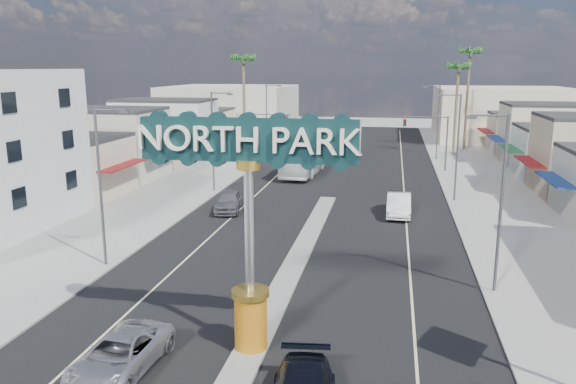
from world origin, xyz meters
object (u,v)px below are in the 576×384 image
at_px(palm_left_far, 243,64).
at_px(car_parked_left, 229,201).
at_px(suv_left, 120,355).
at_px(streetlight_r_far, 437,119).
at_px(streetlight_l_far, 268,116).
at_px(palm_right_far, 470,57).
at_px(streetlight_r_mid, 456,142).
at_px(traffic_signal_right, 430,132).
at_px(streetlight_l_near, 102,179).
at_px(traffic_signal_left, 263,129).
at_px(car_parked_right, 399,205).
at_px(streetlight_l_mid, 214,136).
at_px(palm_right_mid, 458,71).
at_px(city_bus, 306,157).
at_px(streetlight_r_near, 498,195).
at_px(gateway_sign, 249,208).

height_order(palm_left_far, car_parked_left, palm_left_far).
bearing_deg(suv_left, streetlight_r_far, 77.86).
distance_m(streetlight_l_far, palm_right_far, 28.29).
xyz_separation_m(streetlight_r_mid, palm_left_far, (-23.43, 20.00, 6.43)).
distance_m(streetlight_r_mid, palm_left_far, 31.47).
bearing_deg(streetlight_l_far, traffic_signal_right, -22.20).
height_order(streetlight_l_near, streetlight_l_far, same).
distance_m(traffic_signal_left, palm_left_far, 10.14).
bearing_deg(streetlight_l_far, streetlight_l_near, -90.00).
bearing_deg(suv_left, palm_left_far, 103.32).
height_order(streetlight_r_far, palm_left_far, palm_left_far).
height_order(streetlight_l_near, car_parked_left, streetlight_l_near).
distance_m(palm_left_far, car_parked_right, 33.47).
distance_m(streetlight_l_mid, palm_left_far, 21.16).
xyz_separation_m(palm_right_far, car_parked_right, (-9.07, -37.46, -11.55)).
xyz_separation_m(traffic_signal_right, streetlight_l_far, (-19.62, 8.01, 0.79)).
height_order(palm_right_mid, car_parked_right, palm_right_mid).
bearing_deg(city_bus, palm_left_far, 138.16).
bearing_deg(palm_right_mid, streetlight_r_far, -122.69).
height_order(streetlight_l_mid, palm_right_mid, palm_right_mid).
bearing_deg(palm_right_far, city_bus, -131.26).
relative_size(streetlight_l_near, palm_left_far, 0.69).
bearing_deg(streetlight_r_near, car_parked_left, 142.83).
distance_m(suv_left, car_parked_right, 27.06).
height_order(streetlight_r_near, streetlight_r_mid, same).
bearing_deg(palm_left_far, traffic_signal_left, -57.57).
bearing_deg(palm_right_mid, streetlight_r_near, -93.19).
relative_size(traffic_signal_left, streetlight_l_near, 0.67).
bearing_deg(streetlight_r_near, streetlight_r_mid, 90.00).
bearing_deg(gateway_sign, suv_left, -150.61).
height_order(palm_right_far, car_parked_left, palm_right_far).
xyz_separation_m(streetlight_r_mid, car_parked_left, (-17.66, -6.61, -4.26)).
distance_m(streetlight_r_mid, streetlight_r_far, 22.00).
xyz_separation_m(traffic_signal_right, car_parked_left, (-16.41, -20.61, -3.46)).
relative_size(streetlight_r_mid, suv_left, 1.76).
bearing_deg(streetlight_r_far, car_parked_left, -121.69).
relative_size(palm_left_far, suv_left, 2.56).
height_order(traffic_signal_right, streetlight_l_mid, streetlight_l_mid).
height_order(traffic_signal_right, car_parked_right, traffic_signal_right).
distance_m(palm_left_far, city_bus, 16.41).
bearing_deg(streetlight_r_mid, suv_left, -115.90).
xyz_separation_m(gateway_sign, streetlight_r_near, (10.43, 8.02, -0.86)).
distance_m(streetlight_l_near, streetlight_r_mid, 28.90).
distance_m(traffic_signal_right, palm_left_far, 24.09).
bearing_deg(city_bus, streetlight_r_far, 42.43).
height_order(streetlight_r_mid, palm_right_far, palm_right_far).
bearing_deg(suv_left, streetlight_l_mid, 104.87).
bearing_deg(car_parked_right, palm_right_mid, 77.62).
bearing_deg(traffic_signal_left, palm_left_far, 122.43).
bearing_deg(palm_right_mid, traffic_signal_right, -107.63).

